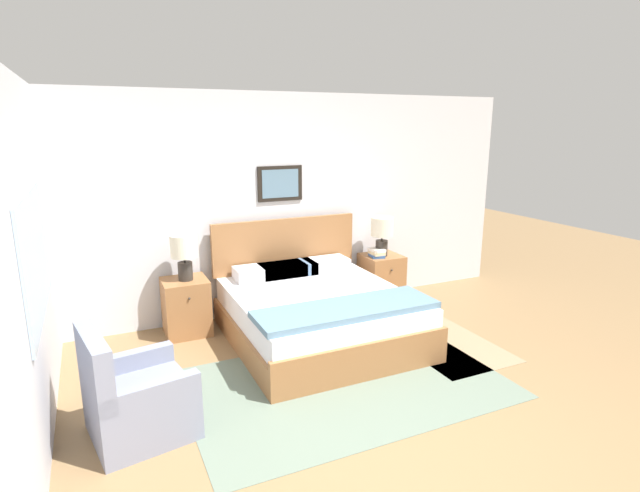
{
  "coord_description": "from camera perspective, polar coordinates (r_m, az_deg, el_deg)",
  "views": [
    {
      "loc": [
        -1.8,
        -2.67,
        2.23
      ],
      "look_at": [
        0.17,
        1.57,
        1.09
      ],
      "focal_mm": 28.0,
      "sensor_mm": 36.0,
      "label": 1
    }
  ],
  "objects": [
    {
      "name": "nightstand_near_window",
      "position": [
        5.65,
        -15.05,
        -6.7
      ],
      "size": [
        0.47,
        0.49,
        0.61
      ],
      "color": "#936038",
      "rests_on": "ground_plane"
    },
    {
      "name": "ground_plane",
      "position": [
        3.92,
        8.0,
        -21.16
      ],
      "size": [
        16.0,
        16.0,
        0.0
      ],
      "primitive_type": "plane",
      "color": "olive"
    },
    {
      "name": "table_lamp_by_door",
      "position": [
        6.31,
        7.1,
        1.73
      ],
      "size": [
        0.28,
        0.28,
        0.49
      ],
      "color": "#2D2823",
      "rests_on": "nightstand_by_door"
    },
    {
      "name": "area_rug_bedside",
      "position": [
        5.55,
        13.41,
        -10.35
      ],
      "size": [
        0.91,
        1.55,
        0.01
      ],
      "color": "#897556",
      "rests_on": "ground_plane"
    },
    {
      "name": "armchair",
      "position": [
        4.03,
        -20.44,
        -16.14
      ],
      "size": [
        0.8,
        0.79,
        0.85
      ],
      "rotation": [
        0.0,
        0.0,
        -1.39
      ],
      "color": "gray",
      "rests_on": "ground_plane"
    },
    {
      "name": "area_rug_main",
      "position": [
        4.58,
        2.96,
        -15.41
      ],
      "size": [
        2.74,
        1.78,
        0.01
      ],
      "color": "slate",
      "rests_on": "ground_plane"
    },
    {
      "name": "book_thick_bottom",
      "position": [
        6.31,
        6.48,
        -1.09
      ],
      "size": [
        0.19,
        0.24,
        0.04
      ],
      "rotation": [
        0.0,
        0.0,
        -0.2
      ],
      "color": "#335693",
      "rests_on": "nightstand_by_door"
    },
    {
      "name": "nightstand_by_door",
      "position": [
        6.49,
        7.0,
        -3.66
      ],
      "size": [
        0.47,
        0.49,
        0.61
      ],
      "color": "#936038",
      "rests_on": "ground_plane"
    },
    {
      "name": "wall_left",
      "position": [
        4.23,
        -30.24,
        -0.91
      ],
      "size": [
        0.08,
        5.26,
        2.6
      ],
      "color": "silver",
      "rests_on": "ground_plane"
    },
    {
      "name": "wall_back",
      "position": [
        5.92,
        -6.83,
        4.56
      ],
      "size": [
        6.84,
        0.09,
        2.6
      ],
      "color": "silver",
      "rests_on": "ground_plane"
    },
    {
      "name": "table_lamp_near_window",
      "position": [
        5.46,
        -15.28,
        -0.55
      ],
      "size": [
        0.28,
        0.28,
        0.49
      ],
      "color": "#2D2823",
      "rests_on": "nightstand_near_window"
    },
    {
      "name": "bed",
      "position": [
        5.33,
        -0.32,
        -7.52
      ],
      "size": [
        1.78,
        1.99,
        1.15
      ],
      "color": "#936038",
      "rests_on": "ground_plane"
    },
    {
      "name": "book_hardcover_middle",
      "position": [
        6.3,
        6.49,
        -0.77
      ],
      "size": [
        0.15,
        0.22,
        0.04
      ],
      "rotation": [
        0.0,
        0.0,
        -0.04
      ],
      "color": "beige",
      "rests_on": "book_thick_bottom"
    },
    {
      "name": "book_novel_upper",
      "position": [
        6.29,
        6.5,
        -0.46
      ],
      "size": [
        0.17,
        0.22,
        0.03
      ],
      "rotation": [
        0.0,
        0.0,
        0.13
      ],
      "color": "silver",
      "rests_on": "book_hardcover_middle"
    }
  ]
}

